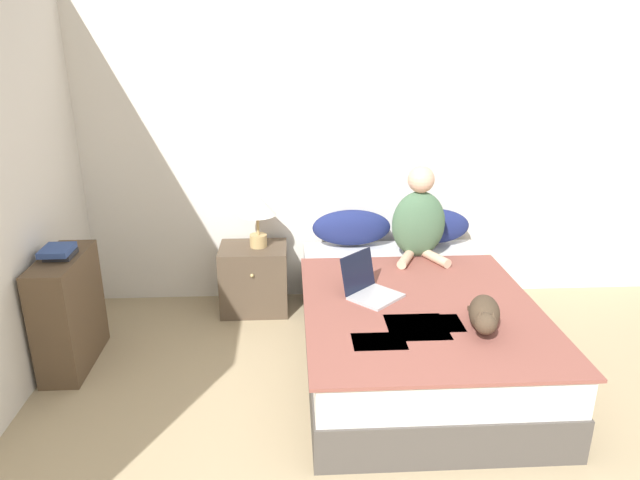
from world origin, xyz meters
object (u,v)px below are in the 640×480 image
(bookshelf, at_px, (69,312))
(bed, at_px, (412,327))
(cat_tabby, at_px, (484,314))
(nightstand, at_px, (254,278))
(laptop_open, at_px, (370,288))
(pillow_near, at_px, (351,228))
(pillow_far, at_px, (430,226))
(table_lamp, at_px, (257,209))
(person_sitting, at_px, (419,220))
(book_stack_top, at_px, (58,252))

(bookshelf, bearing_deg, bed, -2.54)
(cat_tabby, bearing_deg, nightstand, -117.79)
(laptop_open, bearing_deg, pillow_near, 46.69)
(nightstand, bearing_deg, pillow_far, 3.09)
(nightstand, bearing_deg, table_lamp, 11.23)
(pillow_near, relative_size, cat_tabby, 1.27)
(person_sitting, distance_m, book_stack_top, 2.51)
(bed, relative_size, nightstand, 3.96)
(pillow_near, bearing_deg, table_lamp, -174.76)
(pillow_far, height_order, cat_tabby, pillow_far)
(bed, relative_size, book_stack_top, 9.34)
(cat_tabby, bearing_deg, table_lamp, -118.92)
(cat_tabby, bearing_deg, bookshelf, -86.81)
(person_sitting, bearing_deg, bed, -103.44)
(bookshelf, bearing_deg, pillow_far, 17.68)
(pillow_near, xyz_separation_m, person_sitting, (0.48, -0.28, 0.15))
(pillow_near, xyz_separation_m, laptop_open, (0.02, -0.97, -0.09))
(bed, xyz_separation_m, cat_tabby, (0.29, -0.51, 0.35))
(pillow_near, height_order, pillow_far, same)
(nightstand, relative_size, table_lamp, 1.25)
(pillow_near, xyz_separation_m, pillow_far, (0.64, 0.00, 0.00))
(pillow_far, xyz_separation_m, book_stack_top, (-2.61, -0.83, 0.15))
(bed, distance_m, laptop_open, 0.44)
(bed, bearing_deg, person_sitting, 76.56)
(book_stack_top, bearing_deg, laptop_open, -3.98)
(cat_tabby, distance_m, book_stack_top, 2.66)
(book_stack_top, bearing_deg, person_sitting, 12.67)
(person_sitting, xyz_separation_m, bookshelf, (-2.45, -0.55, -0.42))
(person_sitting, relative_size, nightstand, 1.30)
(pillow_near, height_order, cat_tabby, pillow_near)
(laptop_open, height_order, nightstand, laptop_open)
(pillow_far, relative_size, laptop_open, 1.45)
(pillow_far, height_order, nightstand, pillow_far)
(pillow_near, distance_m, laptop_open, 0.97)
(bed, relative_size, person_sitting, 3.05)
(cat_tabby, relative_size, nightstand, 0.92)
(cat_tabby, bearing_deg, bed, -133.91)
(pillow_near, xyz_separation_m, table_lamp, (-0.74, -0.07, 0.19))
(bed, xyz_separation_m, nightstand, (-1.11, 0.86, 0.01))
(pillow_far, bearing_deg, pillow_near, 180.00)
(laptop_open, bearing_deg, nightstand, 87.84)
(bed, distance_m, pillow_far, 1.07)
(person_sitting, relative_size, book_stack_top, 3.06)
(table_lamp, bearing_deg, pillow_far, 2.82)
(pillow_near, height_order, bookshelf, pillow_near)
(laptop_open, relative_size, bookshelf, 0.56)
(person_sitting, bearing_deg, book_stack_top, -167.33)
(cat_tabby, distance_m, laptop_open, 0.76)
(pillow_near, distance_m, bookshelf, 2.16)
(bed, xyz_separation_m, table_lamp, (-1.06, 0.87, 0.60))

